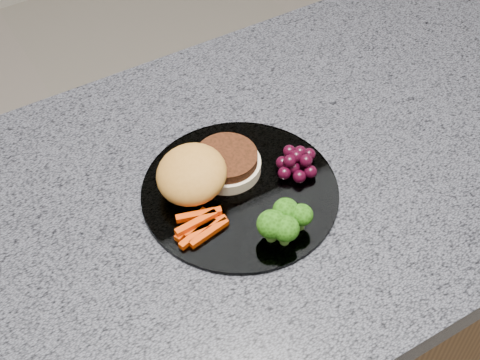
% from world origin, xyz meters
% --- Properties ---
extents(island_cabinet, '(1.20, 0.60, 0.86)m').
position_xyz_m(island_cabinet, '(0.00, 0.00, 0.43)').
color(island_cabinet, brown).
rests_on(island_cabinet, ground).
extents(countertop, '(1.20, 0.60, 0.04)m').
position_xyz_m(countertop, '(0.00, 0.00, 0.88)').
color(countertop, '#52535D').
rests_on(countertop, island_cabinet).
extents(plate, '(0.26, 0.26, 0.01)m').
position_xyz_m(plate, '(-0.05, -0.01, 0.90)').
color(plate, white).
rests_on(plate, countertop).
extents(burger, '(0.18, 0.13, 0.05)m').
position_xyz_m(burger, '(-0.08, 0.02, 0.93)').
color(burger, beige).
rests_on(burger, plate).
extents(carrot_sticks, '(0.07, 0.05, 0.02)m').
position_xyz_m(carrot_sticks, '(-0.13, -0.04, 0.91)').
color(carrot_sticks, '#D03603').
rests_on(carrot_sticks, plate).
extents(broccoli, '(0.07, 0.06, 0.04)m').
position_xyz_m(broccoli, '(-0.04, -0.10, 0.93)').
color(broccoli, '#548831').
rests_on(broccoli, plate).
extents(grape_bunch, '(0.07, 0.05, 0.03)m').
position_xyz_m(grape_bunch, '(0.03, -0.02, 0.92)').
color(grape_bunch, black).
rests_on(grape_bunch, plate).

